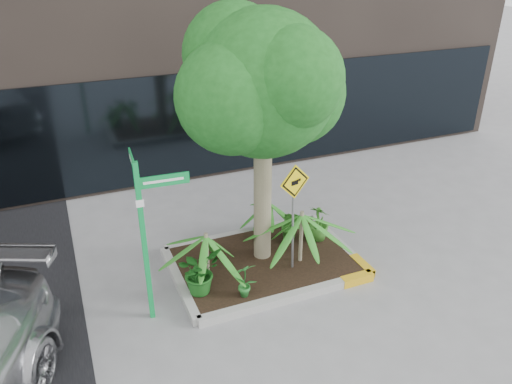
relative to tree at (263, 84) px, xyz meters
name	(u,v)px	position (x,y,z in m)	size (l,w,h in m)	color
ground	(260,277)	(-0.23, -0.47, -3.35)	(80.00, 80.00, 0.00)	gray
planter	(266,262)	(0.00, -0.19, -3.25)	(3.35, 2.36, 0.15)	#9E9E99
tree	(263,84)	(0.00, 0.00, 0.00)	(3.06, 2.71, 4.59)	gray
palm_front	(302,215)	(0.57, -0.45, -2.26)	(1.14, 1.14, 1.26)	gray
palm_left	(206,236)	(-1.15, -0.30, -2.38)	(0.99, 0.99, 1.10)	gray
palm_back	(268,203)	(0.44, 0.72, -2.55)	(0.78, 0.78, 0.87)	gray
shrub_a	(199,271)	(-1.38, -0.61, -2.81)	(0.70, 0.70, 0.78)	#185518
shrub_b	(319,223)	(1.24, 0.08, -2.84)	(0.40, 0.40, 0.72)	#327122
shrub_c	(245,279)	(-0.74, -1.02, -2.88)	(0.34, 0.34, 0.65)	#237429
shrub_d	(291,226)	(0.69, 0.19, -2.85)	(0.38, 0.38, 0.70)	#296C1F
street_sign_post	(145,225)	(-2.17, -0.72, -1.70)	(0.79, 0.79, 2.68)	#0EA045
cattle_sign	(294,200)	(0.34, -0.57, -1.86)	(0.60, 0.15, 1.99)	slate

